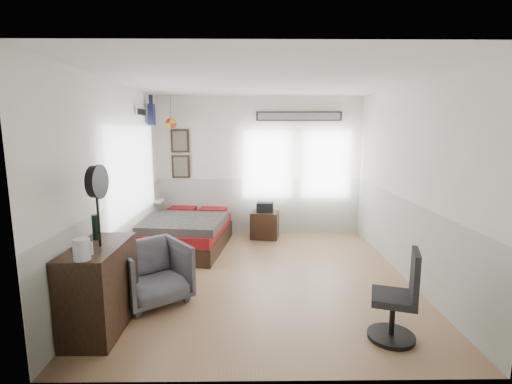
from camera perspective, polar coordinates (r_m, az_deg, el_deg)
ground_plane at (r=5.44m, az=1.13°, el=-12.81°), size 4.00×4.50×0.01m
room_shell at (r=5.23m, az=0.27°, el=4.60°), size 4.02×4.52×2.71m
wall_decor at (r=7.05m, az=-8.47°, el=9.75°), size 3.55×1.32×1.44m
bed at (r=6.61m, az=-10.61°, el=-6.23°), size 1.50×1.97×0.58m
dresser at (r=4.28m, az=-22.86°, el=-13.38°), size 0.48×1.00×0.90m
armchair at (r=4.74m, az=-15.66°, el=-11.86°), size 1.09×1.10×0.72m
nightstand at (r=7.15m, az=1.37°, el=-5.09°), size 0.58×0.50×0.51m
task_chair at (r=4.05m, az=21.11°, el=-15.75°), size 0.52×0.52×0.93m
kettle at (r=3.72m, az=-25.23°, el=-7.99°), size 0.17×0.15×0.20m
bottle at (r=4.32m, az=-23.47°, el=-5.00°), size 0.07×0.07×0.27m
stand_fan at (r=3.97m, az=-23.27°, el=1.26°), size 0.11×0.34×0.83m
black_bag at (r=7.07m, az=1.38°, el=-2.35°), size 0.33×0.23×0.18m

